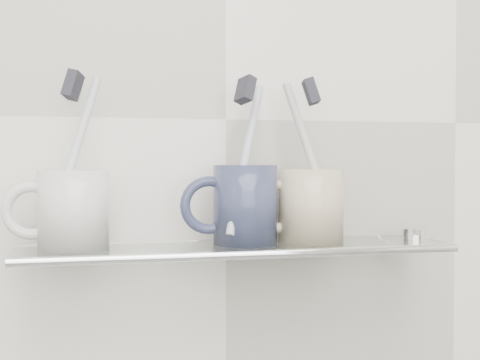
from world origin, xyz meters
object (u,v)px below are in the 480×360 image
object	(u,v)px
shelf_glass	(237,248)
mug_right	(311,206)
mug_left	(74,210)
mug_center	(245,205)

from	to	relation	value
shelf_glass	mug_right	xyz separation A→B (m)	(0.09, 0.00, 0.05)
mug_left	mug_right	xyz separation A→B (m)	(0.28, 0.00, 0.00)
shelf_glass	mug_center	xyz separation A→B (m)	(0.01, 0.00, 0.05)
mug_center	mug_right	xyz separation A→B (m)	(0.08, 0.00, -0.00)
mug_center	mug_right	distance (m)	0.08
mug_left	mug_center	bearing A→B (deg)	-15.50
shelf_glass	mug_left	bearing A→B (deg)	178.45
mug_right	mug_left	bearing A→B (deg)	169.27
mug_center	shelf_glass	bearing A→B (deg)	-168.36
mug_left	mug_center	distance (m)	0.20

